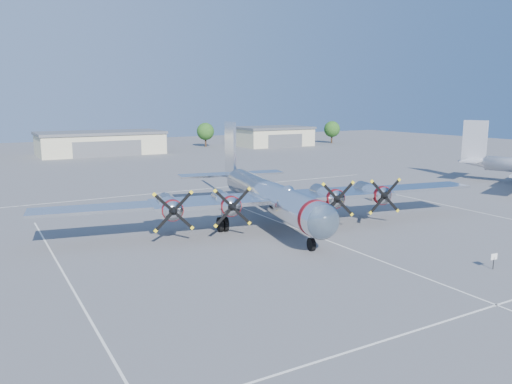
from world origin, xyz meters
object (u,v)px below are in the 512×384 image
main_bomber_b29 (267,223)px  info_placard (494,258)px  hangar_east (272,136)px  tree_far_east (332,129)px  hangar_center (101,143)px  tree_east (205,131)px

main_bomber_b29 → info_placard: bearing=-60.8°
hangar_east → info_placard: (-42.17, -99.64, -1.87)m
info_placard → tree_far_east: bearing=63.3°
hangar_center → tree_east: tree_east is taller
hangar_east → info_placard: size_ratio=17.10×
hangar_center → hangar_east: bearing=0.0°
tree_east → main_bomber_b29: 90.53m
tree_east → tree_far_east: (38.00, -8.00, 0.00)m
hangar_center → tree_east: size_ratio=4.31×
tree_east → tree_far_east: size_ratio=1.00×
tree_east → info_placard: (-24.17, -105.68, -3.37)m
tree_far_east → main_bomber_b29: (-69.23, -76.87, -4.22)m
hangar_east → main_bomber_b29: (-49.23, -78.83, -2.71)m
tree_far_east → main_bomber_b29: size_ratio=0.15×
hangar_center → main_bomber_b29: hangar_center is taller
tree_east → hangar_east: bearing=-18.5°
info_placard → main_bomber_b29: bearing=114.6°
hangar_east → tree_east: size_ratio=3.10×
hangar_center → info_placard: 99.83m
tree_far_east → tree_east: bearing=168.1°
hangar_center → tree_far_east: bearing=-1.7°
main_bomber_b29 → info_placard: main_bomber_b29 is taller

